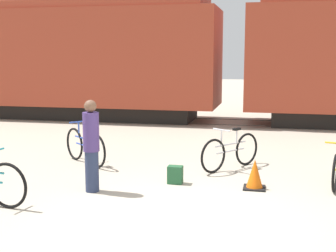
# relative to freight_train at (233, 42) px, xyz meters

# --- Properties ---
(ground_plane) EXTENTS (80.00, 80.00, 0.00)m
(ground_plane) POSITION_rel_freight_train_xyz_m (0.00, -10.27, -2.88)
(ground_plane) COLOR #B2A893
(freight_train) EXTENTS (48.93, 2.90, 5.46)m
(freight_train) POSITION_rel_freight_train_xyz_m (0.00, 0.00, 0.00)
(freight_train) COLOR black
(freight_train) RESTS_ON ground_plane
(rail_near) EXTENTS (60.93, 0.07, 0.01)m
(rail_near) POSITION_rel_freight_train_xyz_m (0.00, -0.72, -2.87)
(rail_near) COLOR #4C4238
(rail_near) RESTS_ON ground_plane
(rail_far) EXTENTS (60.93, 0.07, 0.01)m
(rail_far) POSITION_rel_freight_train_xyz_m (0.00, 0.72, -2.87)
(rail_far) COLOR #4C4238
(rail_far) RESTS_ON ground_plane
(bicycle_silver) EXTENTS (1.10, 1.49, 0.90)m
(bicycle_silver) POSITION_rel_freight_train_xyz_m (0.59, -7.06, -2.50)
(bicycle_silver) COLOR black
(bicycle_silver) RESTS_ON ground_plane
(bicycle_blue) EXTENTS (1.41, 1.15, 0.94)m
(bicycle_blue) POSITION_rel_freight_train_xyz_m (-2.64, -7.28, -2.48)
(bicycle_blue) COLOR black
(bicycle_blue) RESTS_ON ground_plane
(person_in_purple) EXTENTS (0.29, 0.29, 1.65)m
(person_in_purple) POSITION_rel_freight_train_xyz_m (-1.68, -9.27, -2.03)
(person_in_purple) COLOR #283351
(person_in_purple) RESTS_ON ground_plane
(backpack) EXTENTS (0.28, 0.20, 0.34)m
(backpack) POSITION_rel_freight_train_xyz_m (-0.33, -8.43, -2.71)
(backpack) COLOR #235633
(backpack) RESTS_ON ground_plane
(traffic_cone) EXTENTS (0.40, 0.40, 0.55)m
(traffic_cone) POSITION_rel_freight_train_xyz_m (1.16, -8.46, -2.62)
(traffic_cone) COLOR black
(traffic_cone) RESTS_ON ground_plane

